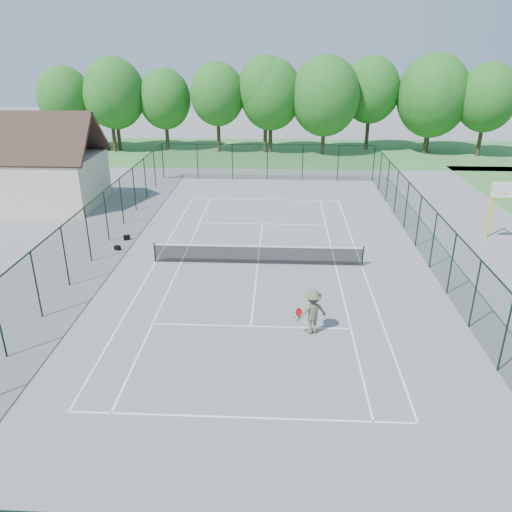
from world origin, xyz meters
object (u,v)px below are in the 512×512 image
at_px(tennis_net, 258,254).
at_px(tennis_player, 312,312).
at_px(sports_bag_a, 127,238).
at_px(basketball_goal, 497,198).

relative_size(tennis_net, tennis_player, 5.01).
distance_m(tennis_net, sports_bag_a, 8.59).
relative_size(basketball_goal, sports_bag_a, 9.93).
xyz_separation_m(sports_bag_a, tennis_player, (10.45, -9.90, 0.81)).
height_order(tennis_net, basketball_goal, basketball_goal).
bearing_deg(sports_bag_a, basketball_goal, -22.13).
xyz_separation_m(tennis_net, basketball_goal, (13.64, 4.18, 1.99)).
xyz_separation_m(basketball_goal, tennis_player, (-11.17, -10.93, -1.61)).
distance_m(tennis_net, tennis_player, 7.20).
xyz_separation_m(tennis_net, sports_bag_a, (-7.97, 3.15, -0.43)).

